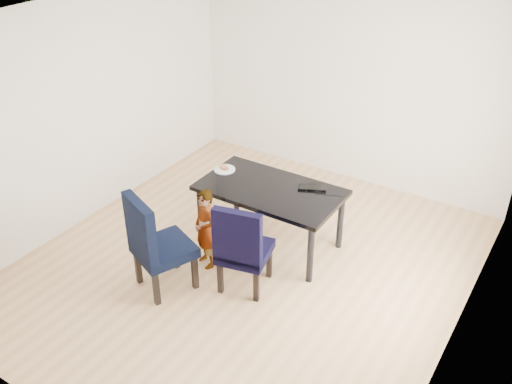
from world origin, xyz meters
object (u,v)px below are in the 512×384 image
Objects in this scene: plate at (225,169)px; chair_right at (245,244)px; dining_table at (270,216)px; child at (205,229)px; chair_left at (164,242)px; laptop at (312,186)px.

chair_right is at bearing -45.36° from plate.
dining_table is 0.82m from child.
chair_left reaches higher than plate.
chair_left is at bearing -159.76° from chair_right.
child is (-0.56, 0.06, -0.05)m from chair_right.
laptop is (0.77, 1.00, 0.29)m from child.
dining_table is 0.81m from chair_right.
laptop is at bearing 81.70° from chair_left.
chair_right reaches higher than dining_table.
chair_right is at bearing 18.38° from child.
dining_table is at bearing 86.54° from child.
child is at bearing 97.31° from chair_left.
laptop is at bearing 11.00° from plate.
chair_right reaches higher than plate.
chair_right is at bearing -77.77° from dining_table.
dining_table is at bearing -6.68° from plate.
chair_right is 1.11× the size of child.
child reaches higher than laptop.
laptop reaches higher than plate.
chair_left is (-0.53, -1.23, 0.18)m from dining_table.
child is 1.29m from laptop.
child is 3.71× the size of plate.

